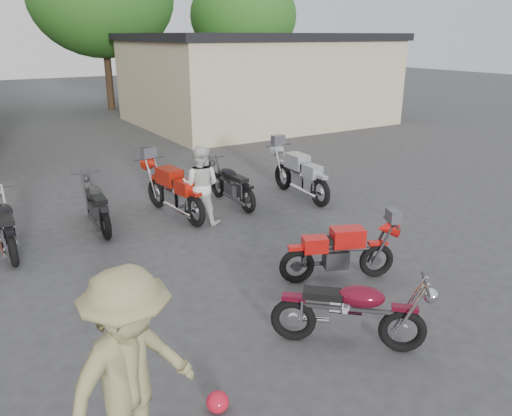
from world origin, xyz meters
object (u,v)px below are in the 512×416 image
vintage_motorcycle (351,308)px  person_tan (131,378)px  person_light (201,185)px  row_bike_6 (300,172)px  row_bike_5 (231,182)px  row_bike_4 (173,188)px  row_bike_2 (5,223)px  sportbike (340,249)px  helmet (218,402)px  row_bike_3 (96,202)px

vintage_motorcycle → person_tan: person_tan is taller
person_light → row_bike_6: person_light is taller
vintage_motorcycle → row_bike_5: size_ratio=1.01×
row_bike_6 → person_light: bearing=98.7°
person_light → row_bike_4: (-0.33, 0.67, -0.19)m
row_bike_4 → row_bike_6: (3.08, -0.35, -0.00)m
person_tan → row_bike_4: bearing=44.0°
row_bike_2 → row_bike_4: size_ratio=0.89×
vintage_motorcycle → row_bike_5: bearing=118.0°
row_bike_2 → row_bike_5: row_bike_2 is taller
sportbike → person_tan: size_ratio=0.90×
helmet → row_bike_6: (5.04, 5.39, 0.51)m
sportbike → row_bike_3: (-2.64, 4.31, 0.02)m
person_light → row_bike_3: person_light is taller
person_light → row_bike_3: bearing=18.1°
person_light → row_bike_2: (-3.60, 0.52, -0.26)m
person_tan → row_bike_6: 8.28m
row_bike_6 → sportbike: bearing=153.9°
person_tan → row_bike_5: size_ratio=1.10×
helmet → row_bike_4: row_bike_4 is taller
person_tan → row_bike_6: person_tan is taller
person_tan → row_bike_4: 6.73m
person_light → row_bike_5: bearing=-105.1°
person_light → person_tan: person_tan is taller
row_bike_4 → row_bike_5: bearing=-96.4°
vintage_motorcycle → row_bike_3: size_ratio=0.99×
row_bike_2 → row_bike_5: 4.70m
sportbike → vintage_motorcycle: bearing=-104.1°
sportbike → person_tan: person_tan is taller
person_light → row_bike_5: size_ratio=0.89×
row_bike_4 → row_bike_5: 1.43m
row_bike_3 → row_bike_6: size_ratio=0.87×
sportbike → row_bike_2: (-4.33, 3.99, 0.03)m
row_bike_5 → row_bike_6: bearing=-105.0°
helmet → row_bike_6: size_ratio=0.11×
person_tan → row_bike_5: 7.50m
person_tan → row_bike_2: (-0.36, 5.90, -0.45)m
person_light → person_tan: (-3.24, -5.38, 0.19)m
person_light → row_bike_4: person_light is taller
vintage_motorcycle → sportbike: vintage_motorcycle is taller
person_light → person_tan: 6.29m
helmet → row_bike_6: 7.40m
person_light → person_tan: size_ratio=0.81×
helmet → person_light: bearing=65.7°
row_bike_4 → row_bike_5: row_bike_4 is taller
person_light → row_bike_6: size_ratio=0.76×
sportbike → row_bike_2: 5.88m
vintage_motorcycle → row_bike_3: (-1.56, 5.76, 0.01)m
row_bike_2 → person_light: bearing=-97.7°
helmet → row_bike_2: bearing=103.2°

